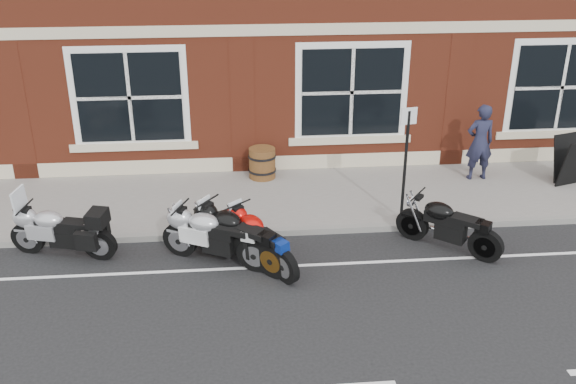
{
  "coord_description": "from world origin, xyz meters",
  "views": [
    {
      "loc": [
        -1.25,
        -9.62,
        5.79
      ],
      "look_at": [
        -0.23,
        1.6,
        0.82
      ],
      "focal_mm": 40.0,
      "sensor_mm": 36.0,
      "label": 1
    }
  ],
  "objects_px": {
    "moto_sport_silver": "(215,234)",
    "parking_sign": "(406,156)",
    "a_board_sign": "(570,161)",
    "moto_sport_black": "(238,234)",
    "moto_naked_black": "(447,223)",
    "pedestrian_left": "(480,142)",
    "barrel_planter": "(262,163)",
    "moto_sport_red": "(261,238)",
    "moto_touring_silver": "(59,229)"
  },
  "relations": [
    {
      "from": "moto_touring_silver",
      "to": "a_board_sign",
      "type": "bearing_deg",
      "value": -63.32
    },
    {
      "from": "moto_sport_red",
      "to": "moto_sport_black",
      "type": "bearing_deg",
      "value": 132.01
    },
    {
      "from": "moto_sport_black",
      "to": "moto_naked_black",
      "type": "height_order",
      "value": "moto_sport_black"
    },
    {
      "from": "pedestrian_left",
      "to": "parking_sign",
      "type": "bearing_deg",
      "value": 37.46
    },
    {
      "from": "moto_sport_silver",
      "to": "moto_sport_black",
      "type": "bearing_deg",
      "value": -69.62
    },
    {
      "from": "moto_sport_silver",
      "to": "barrel_planter",
      "type": "relative_size",
      "value": 2.79
    },
    {
      "from": "moto_sport_silver",
      "to": "parking_sign",
      "type": "relative_size",
      "value": 0.86
    },
    {
      "from": "moto_sport_black",
      "to": "pedestrian_left",
      "type": "relative_size",
      "value": 0.98
    },
    {
      "from": "a_board_sign",
      "to": "barrel_planter",
      "type": "bearing_deg",
      "value": 154.46
    },
    {
      "from": "moto_touring_silver",
      "to": "moto_sport_black",
      "type": "height_order",
      "value": "moto_touring_silver"
    },
    {
      "from": "pedestrian_left",
      "to": "barrel_planter",
      "type": "bearing_deg",
      "value": -8.74
    },
    {
      "from": "moto_naked_black",
      "to": "moto_touring_silver",
      "type": "bearing_deg",
      "value": 128.12
    },
    {
      "from": "moto_sport_silver",
      "to": "moto_naked_black",
      "type": "distance_m",
      "value": 4.24
    },
    {
      "from": "pedestrian_left",
      "to": "barrel_planter",
      "type": "height_order",
      "value": "pedestrian_left"
    },
    {
      "from": "a_board_sign",
      "to": "parking_sign",
      "type": "height_order",
      "value": "parking_sign"
    },
    {
      "from": "moto_sport_black",
      "to": "moto_naked_black",
      "type": "distance_m",
      "value": 3.85
    },
    {
      "from": "moto_naked_black",
      "to": "parking_sign",
      "type": "distance_m",
      "value": 1.53
    },
    {
      "from": "pedestrian_left",
      "to": "moto_sport_black",
      "type": "bearing_deg",
      "value": 26.79
    },
    {
      "from": "moto_sport_red",
      "to": "a_board_sign",
      "type": "height_order",
      "value": "a_board_sign"
    },
    {
      "from": "moto_sport_red",
      "to": "barrel_planter",
      "type": "xyz_separation_m",
      "value": [
        0.23,
        3.76,
        -0.05
      ]
    },
    {
      "from": "moto_touring_silver",
      "to": "a_board_sign",
      "type": "relative_size",
      "value": 1.8
    },
    {
      "from": "barrel_planter",
      "to": "moto_naked_black",
      "type": "bearing_deg",
      "value": -47.39
    },
    {
      "from": "moto_sport_black",
      "to": "moto_sport_silver",
      "type": "xyz_separation_m",
      "value": [
        -0.4,
        0.05,
        -0.01
      ]
    },
    {
      "from": "pedestrian_left",
      "to": "moto_touring_silver",
      "type": "bearing_deg",
      "value": 13.71
    },
    {
      "from": "a_board_sign",
      "to": "barrel_planter",
      "type": "distance_m",
      "value": 6.89
    },
    {
      "from": "barrel_planter",
      "to": "moto_touring_silver",
      "type": "bearing_deg",
      "value": -140.91
    },
    {
      "from": "moto_sport_silver",
      "to": "a_board_sign",
      "type": "xyz_separation_m",
      "value": [
        7.85,
        2.63,
        0.12
      ]
    },
    {
      "from": "moto_sport_red",
      "to": "pedestrian_left",
      "type": "height_order",
      "value": "pedestrian_left"
    },
    {
      "from": "moto_naked_black",
      "to": "pedestrian_left",
      "type": "xyz_separation_m",
      "value": [
        1.67,
        3.0,
        0.46
      ]
    },
    {
      "from": "moto_sport_black",
      "to": "barrel_planter",
      "type": "distance_m",
      "value": 3.7
    },
    {
      "from": "pedestrian_left",
      "to": "moto_sport_red",
      "type": "bearing_deg",
      "value": 29.57
    },
    {
      "from": "moto_touring_silver",
      "to": "parking_sign",
      "type": "xyz_separation_m",
      "value": [
        6.47,
        0.7,
        0.9
      ]
    },
    {
      "from": "moto_sport_black",
      "to": "pedestrian_left",
      "type": "bearing_deg",
      "value": -18.06
    },
    {
      "from": "moto_sport_black",
      "to": "a_board_sign",
      "type": "xyz_separation_m",
      "value": [
        7.45,
        2.67,
        0.1
      ]
    },
    {
      "from": "moto_sport_red",
      "to": "parking_sign",
      "type": "distance_m",
      "value": 3.31
    },
    {
      "from": "moto_naked_black",
      "to": "moto_sport_black",
      "type": "bearing_deg",
      "value": 133.6
    },
    {
      "from": "moto_touring_silver",
      "to": "moto_sport_red",
      "type": "bearing_deg",
      "value": -85.0
    },
    {
      "from": "moto_sport_red",
      "to": "pedestrian_left",
      "type": "relative_size",
      "value": 1.02
    },
    {
      "from": "a_board_sign",
      "to": "barrel_planter",
      "type": "xyz_separation_m",
      "value": [
        -6.82,
        0.97,
        -0.19
      ]
    },
    {
      "from": "moto_naked_black",
      "to": "barrel_planter",
      "type": "relative_size",
      "value": 2.32
    },
    {
      "from": "parking_sign",
      "to": "pedestrian_left",
      "type": "bearing_deg",
      "value": 28.77
    },
    {
      "from": "moto_sport_black",
      "to": "barrel_planter",
      "type": "bearing_deg",
      "value": 32.45
    },
    {
      "from": "barrel_planter",
      "to": "pedestrian_left",
      "type": "bearing_deg",
      "value": -5.81
    },
    {
      "from": "moto_sport_black",
      "to": "pedestrian_left",
      "type": "height_order",
      "value": "pedestrian_left"
    },
    {
      "from": "moto_touring_silver",
      "to": "barrel_planter",
      "type": "bearing_deg",
      "value": -35.55
    },
    {
      "from": "moto_touring_silver",
      "to": "a_board_sign",
      "type": "height_order",
      "value": "moto_touring_silver"
    },
    {
      "from": "moto_touring_silver",
      "to": "barrel_planter",
      "type": "xyz_separation_m",
      "value": [
        3.82,
        3.1,
        -0.07
      ]
    },
    {
      "from": "pedestrian_left",
      "to": "barrel_planter",
      "type": "relative_size",
      "value": 2.48
    },
    {
      "from": "moto_sport_silver",
      "to": "pedestrian_left",
      "type": "distance_m",
      "value": 6.7
    },
    {
      "from": "moto_touring_silver",
      "to": "moto_naked_black",
      "type": "bearing_deg",
      "value": -77.84
    }
  ]
}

